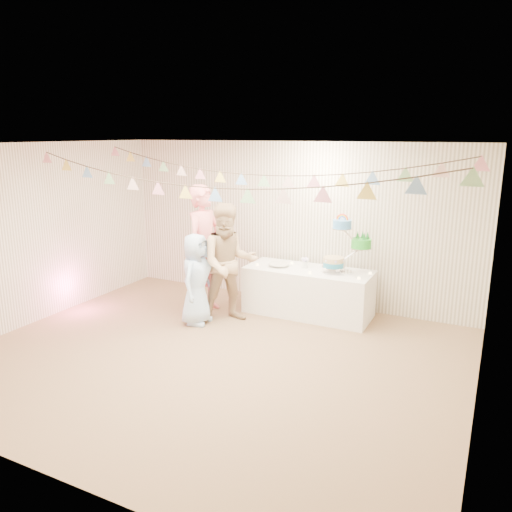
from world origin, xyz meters
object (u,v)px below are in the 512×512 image
at_px(person_adult_a, 205,249).
at_px(person_adult_b, 229,263).
at_px(table, 308,292).
at_px(person_child, 196,279).
at_px(cake_stand, 346,244).

bearing_deg(person_adult_a, person_adult_b, -107.03).
xyz_separation_m(table, person_adult_b, (-0.95, -0.77, 0.52)).
height_order(person_adult_a, person_adult_b, person_adult_a).
bearing_deg(person_child, table, -56.12).
bearing_deg(person_adult_b, table, -0.55).
relative_size(cake_stand, person_adult_b, 0.47).
xyz_separation_m(table, cake_stand, (0.55, 0.05, 0.80)).
xyz_separation_m(person_adult_a, person_child, (0.17, -0.52, -0.32)).
relative_size(table, cake_stand, 2.34).
bearing_deg(table, person_adult_b, -140.99).
relative_size(person_adult_b, person_child, 1.31).
bearing_deg(person_adult_b, person_child, 178.84).
bearing_deg(person_adult_b, cake_stand, -10.90).
bearing_deg(table, cake_stand, 5.19).
height_order(cake_stand, person_adult_a, person_adult_a).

